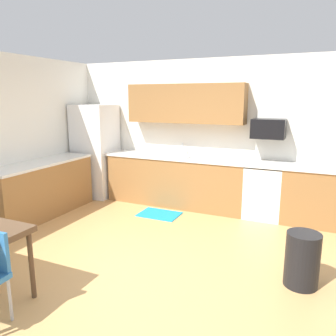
# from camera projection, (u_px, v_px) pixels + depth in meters

# --- Properties ---
(ground_plane) EXTENTS (12.00, 12.00, 0.00)m
(ground_plane) POSITION_uv_depth(u_px,v_px,m) (135.00, 261.00, 4.15)
(ground_plane) COLOR tan
(wall_back) EXTENTS (5.80, 0.10, 2.70)m
(wall_back) POSITION_uv_depth(u_px,v_px,m) (204.00, 133.00, 6.23)
(wall_back) COLOR white
(wall_back) RESTS_ON ground
(cabinet_run_back) EXTENTS (2.65, 0.60, 0.90)m
(cabinet_run_back) POSITION_uv_depth(u_px,v_px,m) (176.00, 181.00, 6.28)
(cabinet_run_back) COLOR olive
(cabinet_run_back) RESTS_ON ground
(cabinet_run_back_right) EXTENTS (0.90, 0.60, 0.90)m
(cabinet_run_back_right) POSITION_uv_depth(u_px,v_px,m) (312.00, 196.00, 5.32)
(cabinet_run_back_right) COLOR olive
(cabinet_run_back_right) RESTS_ON ground
(cabinet_run_left) EXTENTS (0.60, 2.00, 0.90)m
(cabinet_run_left) POSITION_uv_depth(u_px,v_px,m) (41.00, 190.00, 5.69)
(cabinet_run_left) COLOR olive
(cabinet_run_left) RESTS_ON ground
(countertop_back) EXTENTS (4.80, 0.64, 0.04)m
(countertop_back) POSITION_uv_depth(u_px,v_px,m) (197.00, 159.00, 6.01)
(countertop_back) COLOR silver
(countertop_back) RESTS_ON cabinet_run_back
(countertop_left) EXTENTS (0.64, 2.00, 0.04)m
(countertop_left) POSITION_uv_depth(u_px,v_px,m) (39.00, 163.00, 5.59)
(countertop_left) COLOR silver
(countertop_left) RESTS_ON cabinet_run_left
(upper_cabinets_back) EXTENTS (2.20, 0.34, 0.70)m
(upper_cabinets_back) POSITION_uv_depth(u_px,v_px,m) (185.00, 104.00, 6.04)
(upper_cabinets_back) COLOR olive
(refrigerator) EXTENTS (0.76, 0.70, 1.87)m
(refrigerator) POSITION_uv_depth(u_px,v_px,m) (96.00, 151.00, 6.81)
(refrigerator) COLOR white
(refrigerator) RESTS_ON ground
(oven_range) EXTENTS (0.60, 0.60, 0.91)m
(oven_range) POSITION_uv_depth(u_px,v_px,m) (264.00, 191.00, 5.62)
(oven_range) COLOR white
(oven_range) RESTS_ON ground
(microwave) EXTENTS (0.54, 0.36, 0.32)m
(microwave) POSITION_uv_depth(u_px,v_px,m) (268.00, 129.00, 5.49)
(microwave) COLOR black
(sink_basin) EXTENTS (0.48, 0.40, 0.14)m
(sink_basin) POSITION_uv_depth(u_px,v_px,m) (179.00, 159.00, 6.16)
(sink_basin) COLOR #A5A8AD
(sink_basin) RESTS_ON countertop_back
(sink_faucet) EXTENTS (0.02, 0.02, 0.24)m
(sink_faucet) POSITION_uv_depth(u_px,v_px,m) (183.00, 150.00, 6.29)
(sink_faucet) COLOR #B2B5BA
(sink_faucet) RESTS_ON countertop_back
(trash_bin) EXTENTS (0.36, 0.36, 0.60)m
(trash_bin) POSITION_uv_depth(u_px,v_px,m) (302.00, 260.00, 3.56)
(trash_bin) COLOR black
(trash_bin) RESTS_ON ground
(floor_mat) EXTENTS (0.70, 0.50, 0.01)m
(floor_mat) POSITION_uv_depth(u_px,v_px,m) (159.00, 214.00, 5.80)
(floor_mat) COLOR #198CBF
(floor_mat) RESTS_ON ground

